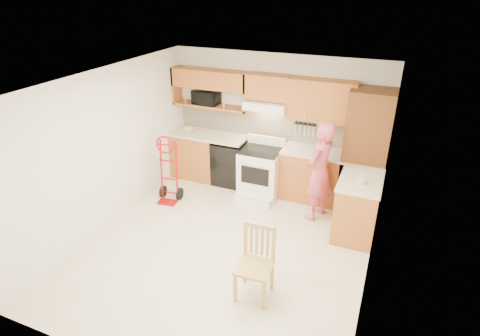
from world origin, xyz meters
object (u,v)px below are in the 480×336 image
Objects in this scene: hand_truck at (167,173)px; dining_chair at (254,265)px; range at (260,170)px; person at (319,172)px; microwave at (206,97)px.

hand_truck is 1.19× the size of dining_chair.
person is at bearing -15.15° from range.
person is 1.77× the size of dining_chair.
person is 1.49× the size of hand_truck.
range is (1.25, -0.43, -1.10)m from microwave.
person reaches higher than range.
dining_chair is at bearing -51.92° from microwave.
microwave is 1.63m from hand_truck.
microwave reaches higher than range.
hand_truck is 2.78m from dining_chair.
microwave is 1.72m from range.
range reaches higher than dining_chair.
dining_chair is at bearing -71.49° from range.
person is (1.13, -0.30, 0.31)m from range.
hand_truck is (-0.19, -1.23, -1.06)m from microwave.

